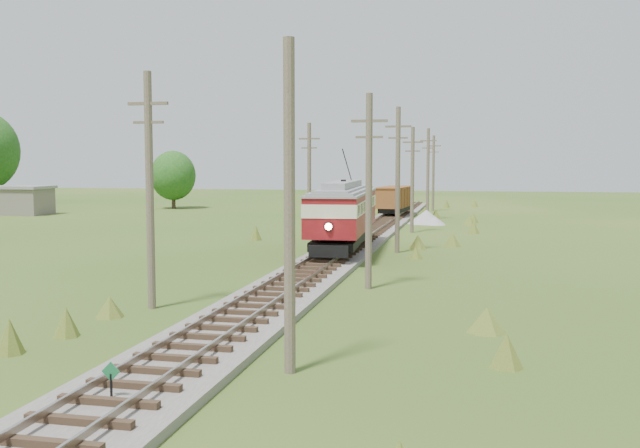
% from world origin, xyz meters
% --- Properties ---
extents(ground, '(260.00, 260.00, 0.00)m').
position_xyz_m(ground, '(0.00, 0.00, 0.00)').
color(ground, '#254A16').
rests_on(ground, ground).
extents(railbed_main, '(3.60, 96.00, 0.57)m').
position_xyz_m(railbed_main, '(0.00, 34.00, 0.19)').
color(railbed_main, '#605B54').
rests_on(railbed_main, ground).
extents(switch_marker, '(0.45, 0.06, 1.08)m').
position_xyz_m(switch_marker, '(-0.20, 1.50, 0.63)').
color(switch_marker, black).
rests_on(switch_marker, ground).
extents(streetcar, '(3.71, 12.95, 5.87)m').
position_xyz_m(streetcar, '(0.00, 29.88, 2.71)').
color(streetcar, black).
rests_on(streetcar, ground).
extents(gondola, '(3.25, 8.06, 2.61)m').
position_xyz_m(gondola, '(0.00, 58.98, 1.97)').
color(gondola, black).
rests_on(gondola, ground).
extents(gravel_pile, '(3.52, 3.73, 1.28)m').
position_xyz_m(gravel_pile, '(3.73, 52.45, 0.60)').
color(gravel_pile, gray).
rests_on(gravel_pile, ground).
extents(utility_pole_r_1, '(0.30, 0.30, 8.80)m').
position_xyz_m(utility_pole_r_1, '(3.10, 5.00, 4.40)').
color(utility_pole_r_1, brown).
rests_on(utility_pole_r_1, ground).
extents(utility_pole_r_2, '(1.60, 0.30, 8.60)m').
position_xyz_m(utility_pole_r_2, '(3.30, 18.00, 4.42)').
color(utility_pole_r_2, brown).
rests_on(utility_pole_r_2, ground).
extents(utility_pole_r_3, '(1.60, 0.30, 9.00)m').
position_xyz_m(utility_pole_r_3, '(3.20, 31.00, 4.63)').
color(utility_pole_r_3, brown).
rests_on(utility_pole_r_3, ground).
extents(utility_pole_r_4, '(1.60, 0.30, 8.40)m').
position_xyz_m(utility_pole_r_4, '(3.00, 44.00, 4.32)').
color(utility_pole_r_4, brown).
rests_on(utility_pole_r_4, ground).
extents(utility_pole_r_5, '(1.60, 0.30, 8.90)m').
position_xyz_m(utility_pole_r_5, '(3.40, 57.00, 4.58)').
color(utility_pole_r_5, brown).
rests_on(utility_pole_r_5, ground).
extents(utility_pole_r_6, '(1.60, 0.30, 8.70)m').
position_xyz_m(utility_pole_r_6, '(3.20, 70.00, 4.47)').
color(utility_pole_r_6, brown).
rests_on(utility_pole_r_6, ground).
extents(utility_pole_l_a, '(1.60, 0.30, 9.00)m').
position_xyz_m(utility_pole_l_a, '(-4.20, 12.00, 4.63)').
color(utility_pole_l_a, brown).
rests_on(utility_pole_l_a, ground).
extents(utility_pole_l_b, '(1.60, 0.30, 8.60)m').
position_xyz_m(utility_pole_l_b, '(-4.50, 40.00, 4.42)').
color(utility_pole_l_b, brown).
rests_on(utility_pole_l_b, ground).
extents(tree_mid_a, '(5.46, 5.46, 7.03)m').
position_xyz_m(tree_mid_a, '(-28.00, 68.00, 4.02)').
color(tree_mid_a, '#38281C').
rests_on(tree_mid_a, ground).
extents(shed, '(6.40, 4.40, 3.10)m').
position_xyz_m(shed, '(-40.00, 55.00, 1.57)').
color(shed, slate).
rests_on(shed, ground).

